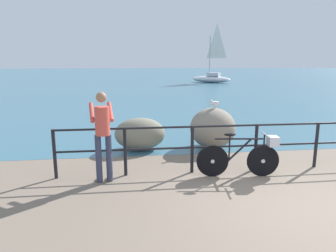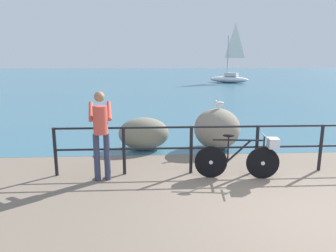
{
  "view_description": "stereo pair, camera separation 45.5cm",
  "coord_description": "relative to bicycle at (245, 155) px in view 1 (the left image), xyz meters",
  "views": [
    {
      "loc": [
        -2.7,
        -4.36,
        2.36
      ],
      "look_at": [
        -1.87,
        2.23,
        0.94
      ],
      "focal_mm": 33.08,
      "sensor_mm": 36.0,
      "label": 1
    },
    {
      "loc": [
        -2.25,
        -4.41,
        2.36
      ],
      "look_at": [
        -1.87,
        2.23,
        0.94
      ],
      "focal_mm": 33.08,
      "sensor_mm": 36.0,
      "label": 2
    }
  ],
  "objects": [
    {
      "name": "sea_surface",
      "position": [
        0.37,
        46.66,
        -0.46
      ],
      "size": [
        120.0,
        90.0,
        0.01
      ],
      "primitive_type": "cube",
      "color": "#38667A",
      "rests_on": "ground_plane"
    },
    {
      "name": "bicycle",
      "position": [
        0.0,
        0.0,
        0.0
      ],
      "size": [
        1.69,
        0.48,
        0.92
      ],
      "rotation": [
        0.0,
        0.0,
        -0.11
      ],
      "color": "black",
      "rests_on": "ground_plane"
    },
    {
      "name": "person_at_railing",
      "position": [
        -2.85,
        0.09,
        0.53
      ],
      "size": [
        0.51,
        0.66,
        1.78
      ],
      "rotation": [
        0.0,
        0.0,
        1.72
      ],
      "color": "#333851",
      "rests_on": "ground_plane"
    },
    {
      "name": "seagull",
      "position": [
        -0.06,
        2.17,
        0.78
      ],
      "size": [
        0.34,
        0.21,
        0.23
      ],
      "rotation": [
        0.0,
        0.0,
        3.53
      ],
      "color": "gold",
      "rests_on": "breakwater_boulder_main"
    },
    {
      "name": "ground_plane",
      "position": [
        0.37,
        18.54,
        -0.51
      ],
      "size": [
        120.0,
        120.0,
        0.1
      ],
      "primitive_type": "cube",
      "color": "#756656"
    },
    {
      "name": "breakwater_boulder_main",
      "position": [
        -0.09,
        2.19,
        0.09
      ],
      "size": [
        1.23,
        1.22,
        1.1
      ],
      "color": "gray",
      "rests_on": "ground"
    },
    {
      "name": "sailboat",
      "position": [
        6.53,
        27.09,
        0.24
      ],
      "size": [
        4.28,
        3.71,
        6.16
      ],
      "rotation": [
        0.0,
        0.0,
        2.49
      ],
      "color": "white",
      "rests_on": "sea_surface"
    },
    {
      "name": "breakwater_boulder_left",
      "position": [
        -2.07,
        2.26,
        -0.03
      ],
      "size": [
        1.35,
        0.94,
        0.86
      ],
      "color": "gray",
      "rests_on": "ground"
    },
    {
      "name": "promenade_railing",
      "position": [
        0.37,
        0.37,
        0.17
      ],
      "size": [
        8.51,
        0.07,
        1.02
      ],
      "color": "black",
      "rests_on": "ground_plane"
    }
  ]
}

